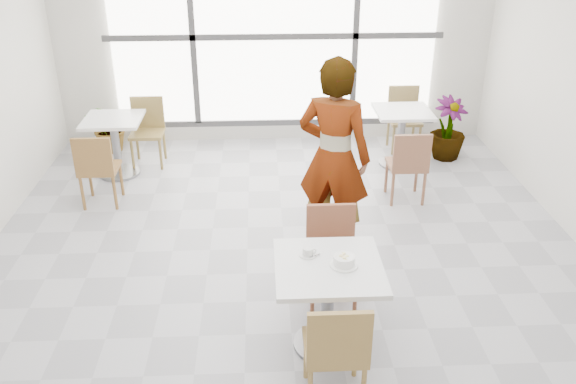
{
  "coord_description": "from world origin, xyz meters",
  "views": [
    {
      "loc": [
        -0.22,
        -4.72,
        3.19
      ],
      "look_at": [
        0.0,
        -0.3,
        1.0
      ],
      "focal_mm": 37.22,
      "sensor_mm": 36.0,
      "label": 1
    }
  ],
  "objects_px": {
    "chair_far": "(331,249)",
    "bg_chair_right_near": "(409,162)",
    "bg_table_left": "(115,138)",
    "bg_table_right": "(402,130)",
    "coffee_cup": "(308,252)",
    "plant_right": "(448,129)",
    "plant_left": "(111,127)",
    "bg_chair_left_near": "(97,166)",
    "chair_near": "(336,347)",
    "main_table": "(328,290)",
    "bg_chair_left_far": "(148,126)",
    "bg_chair_right_far": "(404,114)",
    "oatmeal_bowl": "(344,260)",
    "person": "(334,158)"
  },
  "relations": [
    {
      "from": "bg_table_left",
      "to": "chair_far",
      "type": "bearing_deg",
      "value": -48.85
    },
    {
      "from": "plant_right",
      "to": "bg_chair_right_near",
      "type": "bearing_deg",
      "value": -123.41
    },
    {
      "from": "bg_chair_left_near",
      "to": "bg_chair_right_far",
      "type": "distance_m",
      "value": 4.13
    },
    {
      "from": "bg_chair_right_far",
      "to": "plant_right",
      "type": "relative_size",
      "value": 1.04
    },
    {
      "from": "oatmeal_bowl",
      "to": "plant_right",
      "type": "relative_size",
      "value": 0.25
    },
    {
      "from": "bg_table_left",
      "to": "bg_chair_right_near",
      "type": "distance_m",
      "value": 3.61
    },
    {
      "from": "bg_chair_right_near",
      "to": "bg_chair_right_far",
      "type": "height_order",
      "value": "same"
    },
    {
      "from": "bg_chair_right_near",
      "to": "bg_chair_left_near",
      "type": "bearing_deg",
      "value": -1.15
    },
    {
      "from": "plant_right",
      "to": "bg_table_right",
      "type": "bearing_deg",
      "value": -164.35
    },
    {
      "from": "main_table",
      "to": "bg_table_right",
      "type": "height_order",
      "value": "same"
    },
    {
      "from": "chair_near",
      "to": "bg_chair_right_far",
      "type": "relative_size",
      "value": 1.0
    },
    {
      "from": "main_table",
      "to": "bg_chair_right_far",
      "type": "height_order",
      "value": "bg_chair_right_far"
    },
    {
      "from": "plant_right",
      "to": "plant_left",
      "type": "bearing_deg",
      "value": 174.04
    },
    {
      "from": "bg_chair_right_near",
      "to": "chair_near",
      "type": "bearing_deg",
      "value": 68.59
    },
    {
      "from": "chair_far",
      "to": "bg_chair_right_near",
      "type": "height_order",
      "value": "same"
    },
    {
      "from": "coffee_cup",
      "to": "plant_right",
      "type": "xyz_separation_m",
      "value": [
        2.16,
        3.55,
        -0.36
      ]
    },
    {
      "from": "chair_near",
      "to": "bg_chair_right_near",
      "type": "xyz_separation_m",
      "value": [
        1.19,
        3.04,
        0.0
      ]
    },
    {
      "from": "bg_chair_right_near",
      "to": "bg_chair_right_far",
      "type": "relative_size",
      "value": 1.0
    },
    {
      "from": "coffee_cup",
      "to": "bg_chair_left_far",
      "type": "xyz_separation_m",
      "value": [
        -1.82,
        3.61,
        -0.28
      ]
    },
    {
      "from": "chair_near",
      "to": "chair_far",
      "type": "relative_size",
      "value": 1.0
    },
    {
      "from": "coffee_cup",
      "to": "bg_chair_right_far",
      "type": "bearing_deg",
      "value": 67.38
    },
    {
      "from": "chair_near",
      "to": "bg_chair_left_near",
      "type": "xyz_separation_m",
      "value": [
        -2.31,
        3.11,
        0.0
      ]
    },
    {
      "from": "bg_chair_left_near",
      "to": "plant_left",
      "type": "bearing_deg",
      "value": -82.56
    },
    {
      "from": "chair_far",
      "to": "person",
      "type": "xyz_separation_m",
      "value": [
        0.11,
        0.87,
        0.47
      ]
    },
    {
      "from": "bg_table_left",
      "to": "bg_chair_right_far",
      "type": "xyz_separation_m",
      "value": [
        3.8,
        0.71,
        0.01
      ]
    },
    {
      "from": "bg_chair_left_near",
      "to": "bg_chair_right_near",
      "type": "xyz_separation_m",
      "value": [
        3.5,
        -0.07,
        0.0
      ]
    },
    {
      "from": "coffee_cup",
      "to": "bg_table_left",
      "type": "distance_m",
      "value": 3.9
    },
    {
      "from": "chair_far",
      "to": "bg_chair_right_near",
      "type": "bearing_deg",
      "value": 58.94
    },
    {
      "from": "chair_near",
      "to": "coffee_cup",
      "type": "distance_m",
      "value": 0.81
    },
    {
      "from": "coffee_cup",
      "to": "plant_left",
      "type": "relative_size",
      "value": 0.23
    },
    {
      "from": "main_table",
      "to": "bg_chair_left_far",
      "type": "height_order",
      "value": "bg_chair_left_far"
    },
    {
      "from": "bg_table_right",
      "to": "plant_left",
      "type": "relative_size",
      "value": 1.08
    },
    {
      "from": "bg_chair_right_far",
      "to": "plant_left",
      "type": "height_order",
      "value": "bg_chair_right_far"
    },
    {
      "from": "oatmeal_bowl",
      "to": "bg_table_left",
      "type": "bearing_deg",
      "value": 125.45
    },
    {
      "from": "chair_far",
      "to": "coffee_cup",
      "type": "height_order",
      "value": "chair_far"
    },
    {
      "from": "person",
      "to": "plant_right",
      "type": "distance_m",
      "value": 2.9
    },
    {
      "from": "coffee_cup",
      "to": "oatmeal_bowl",
      "type": "bearing_deg",
      "value": -30.41
    },
    {
      "from": "chair_far",
      "to": "bg_chair_right_far",
      "type": "distance_m",
      "value": 3.73
    },
    {
      "from": "bg_chair_left_far",
      "to": "bg_chair_right_near",
      "type": "height_order",
      "value": "same"
    },
    {
      "from": "bg_chair_left_near",
      "to": "oatmeal_bowl",
      "type": "bearing_deg",
      "value": 134.05
    },
    {
      "from": "bg_table_right",
      "to": "bg_chair_right_far",
      "type": "xyz_separation_m",
      "value": [
        0.16,
        0.58,
        0.01
      ]
    },
    {
      "from": "chair_near",
      "to": "plant_right",
      "type": "xyz_separation_m",
      "value": [
        2.03,
        4.3,
        -0.08
      ]
    },
    {
      "from": "chair_far",
      "to": "bg_chair_left_near",
      "type": "xyz_separation_m",
      "value": [
        -2.41,
        1.87,
        0.0
      ]
    },
    {
      "from": "plant_left",
      "to": "plant_right",
      "type": "distance_m",
      "value": 4.58
    },
    {
      "from": "main_table",
      "to": "chair_near",
      "type": "relative_size",
      "value": 0.92
    },
    {
      "from": "bg_table_left",
      "to": "bg_table_right",
      "type": "height_order",
      "value": "same"
    },
    {
      "from": "bg_chair_left_far",
      "to": "bg_chair_right_far",
      "type": "distance_m",
      "value": 3.47
    },
    {
      "from": "bg_table_left",
      "to": "chair_near",
      "type": "bearing_deg",
      "value": -60.1
    },
    {
      "from": "coffee_cup",
      "to": "plant_right",
      "type": "height_order",
      "value": "plant_right"
    },
    {
      "from": "coffee_cup",
      "to": "bg_chair_right_near",
      "type": "bearing_deg",
      "value": 59.94
    }
  ]
}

